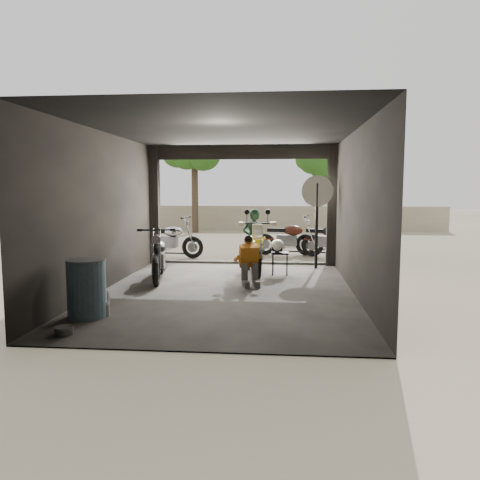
% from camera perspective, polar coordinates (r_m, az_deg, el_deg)
% --- Properties ---
extents(ground, '(80.00, 80.00, 0.00)m').
position_cam_1_polar(ground, '(9.43, -1.61, -6.36)').
color(ground, '#7A6D56').
rests_on(ground, ground).
extents(garage, '(7.00, 7.13, 3.20)m').
position_cam_1_polar(garage, '(9.78, -1.25, 1.68)').
color(garage, '#2D2B28').
rests_on(garage, ground).
extents(boundary_wall, '(18.00, 0.30, 1.20)m').
position_cam_1_polar(boundary_wall, '(23.21, 2.52, 2.69)').
color(boundary_wall, gray).
rests_on(boundary_wall, ground).
extents(tree_left, '(2.20, 2.20, 5.60)m').
position_cam_1_polar(tree_left, '(22.10, -5.58, 11.27)').
color(tree_left, '#382B1E').
rests_on(tree_left, ground).
extents(tree_right, '(2.20, 2.20, 5.00)m').
position_cam_1_polar(tree_right, '(23.24, 9.57, 9.92)').
color(tree_right, '#382B1E').
rests_on(tree_right, ground).
extents(main_bike, '(1.03, 2.05, 1.31)m').
position_cam_1_polar(main_bike, '(11.37, 1.95, -0.82)').
color(main_bike, white).
rests_on(main_bike, ground).
extents(left_bike, '(1.06, 1.90, 1.21)m').
position_cam_1_polar(left_bike, '(10.67, -9.91, -1.65)').
color(left_bike, black).
rests_on(left_bike, ground).
extents(outside_bike_a, '(1.92, 0.97, 1.24)m').
position_cam_1_polar(outside_bike_a, '(14.12, -8.64, 0.37)').
color(outside_bike_a, black).
rests_on(outside_bike_a, ground).
extents(outside_bike_b, '(1.94, 1.04, 1.25)m').
position_cam_1_polar(outside_bike_b, '(14.43, 5.94, 0.54)').
color(outside_bike_b, '#431910').
rests_on(outside_bike_b, ground).
extents(outside_bike_c, '(1.97, 1.58, 1.25)m').
position_cam_1_polar(outside_bike_c, '(14.24, 10.58, 0.39)').
color(outside_bike_c, black).
rests_on(outside_bike_c, ground).
extents(rider, '(0.58, 0.38, 1.57)m').
position_cam_1_polar(rider, '(11.73, 1.69, 0.02)').
color(rider, '#183025').
rests_on(rider, ground).
extents(mechanic, '(0.68, 0.82, 1.03)m').
position_cam_1_polar(mechanic, '(9.91, 1.18, -2.72)').
color(mechanic, orange).
rests_on(mechanic, ground).
extents(stool, '(0.40, 0.40, 0.56)m').
position_cam_1_polar(stool, '(11.18, 4.90, -1.86)').
color(stool, black).
rests_on(stool, ground).
extents(helmet, '(0.42, 0.43, 0.31)m').
position_cam_1_polar(helmet, '(11.12, 4.57, -0.71)').
color(helmet, white).
rests_on(helmet, stool).
extents(oil_drum, '(0.67, 0.67, 0.94)m').
position_cam_1_polar(oil_drum, '(7.87, -18.19, -5.72)').
color(oil_drum, '#456274').
rests_on(oil_drum, ground).
extents(sign_post, '(0.80, 0.08, 2.40)m').
position_cam_1_polar(sign_post, '(12.08, 9.36, 4.09)').
color(sign_post, black).
rests_on(sign_post, ground).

